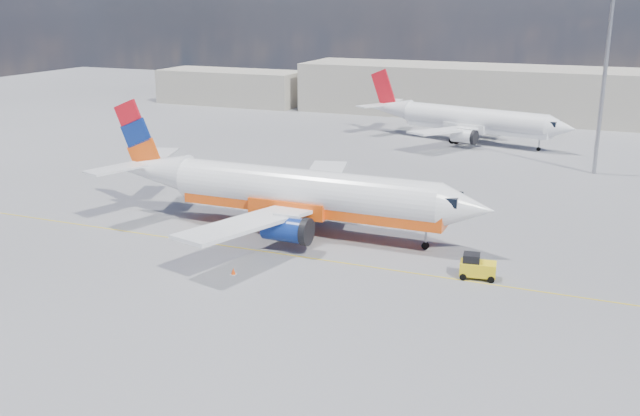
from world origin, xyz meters
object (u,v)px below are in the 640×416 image
at_px(second_jet, 468,120).
at_px(gse_tug, 477,267).
at_px(main_jet, 293,192).
at_px(traffic_cone, 233,271).

bearing_deg(second_jet, gse_tug, -64.08).
bearing_deg(gse_tug, second_jet, 94.31).
xyz_separation_m(main_jet, second_jet, (5.62, 43.63, -0.41)).
distance_m(main_jet, second_jet, 44.00).
relative_size(second_jet, gse_tug, 11.53).
bearing_deg(second_jet, main_jet, -83.40).
bearing_deg(main_jet, traffic_cone, -89.08).
xyz_separation_m(main_jet, gse_tug, (15.83, -4.47, -2.58)).
distance_m(second_jet, traffic_cone, 54.28).
bearing_deg(traffic_cone, main_jet, 90.52).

